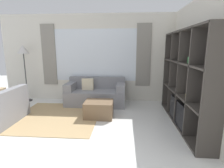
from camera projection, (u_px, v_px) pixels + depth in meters
ground_plane at (58, 168)px, 2.49m from camera, size 16.00×16.00×0.00m
wall_back at (96, 58)px, 5.53m from camera, size 6.01×0.11×2.70m
wall_right at (197, 64)px, 3.68m from camera, size 0.07×4.56×2.70m
area_rug at (57, 117)px, 4.33m from camera, size 2.03×2.02×0.01m
shelving_unit at (187, 81)px, 3.76m from camera, size 0.36×2.58×2.05m
couch_main at (96, 94)px, 5.28m from camera, size 1.74×0.83×0.79m
ottoman at (99, 109)px, 4.30m from camera, size 0.68×0.55×0.40m
floor_lamp at (23, 53)px, 5.34m from camera, size 0.36×0.36×1.77m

